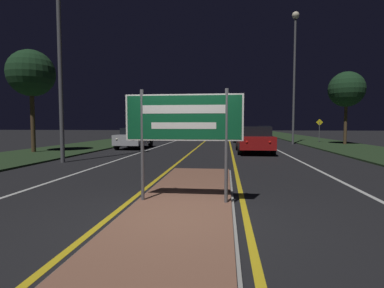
{
  "coord_description": "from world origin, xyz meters",
  "views": [
    {
      "loc": [
        0.85,
        -5.29,
        1.67
      ],
      "look_at": [
        0.0,
        2.19,
        1.17
      ],
      "focal_mm": 28.0,
      "sensor_mm": 36.0,
      "label": 1
    }
  ],
  "objects_px": {
    "car_receding_1": "(243,134)",
    "car_approaching_2": "(179,131)",
    "car_receding_3": "(237,130)",
    "warning_sign": "(319,128)",
    "car_receding_2": "(263,131)",
    "car_approaching_0": "(135,138)",
    "car_receding_0": "(254,139)",
    "streetlight_right_near": "(295,57)",
    "car_approaching_1": "(195,132)",
    "highway_sign": "(184,122)"
  },
  "relations": [
    {
      "from": "streetlight_right_near",
      "to": "car_approaching_1",
      "type": "xyz_separation_m",
      "value": [
        -9.05,
        6.74,
        -6.5
      ]
    },
    {
      "from": "highway_sign",
      "to": "streetlight_right_near",
      "type": "distance_m",
      "value": 21.78
    },
    {
      "from": "car_receding_1",
      "to": "car_approaching_2",
      "type": "distance_m",
      "value": 15.66
    },
    {
      "from": "car_receding_1",
      "to": "car_approaching_2",
      "type": "height_order",
      "value": "car_receding_1"
    },
    {
      "from": "car_receding_3",
      "to": "warning_sign",
      "type": "bearing_deg",
      "value": -74.53
    },
    {
      "from": "car_receding_3",
      "to": "car_approaching_2",
      "type": "distance_m",
      "value": 12.18
    },
    {
      "from": "car_approaching_1",
      "to": "warning_sign",
      "type": "height_order",
      "value": "warning_sign"
    },
    {
      "from": "car_receding_1",
      "to": "warning_sign",
      "type": "relative_size",
      "value": 2.25
    },
    {
      "from": "streetlight_right_near",
      "to": "car_receding_3",
      "type": "xyz_separation_m",
      "value": [
        -3.75,
        25.1,
        -6.53
      ]
    },
    {
      "from": "car_receding_1",
      "to": "car_receding_2",
      "type": "height_order",
      "value": "car_receding_1"
    },
    {
      "from": "highway_sign",
      "to": "car_approaching_0",
      "type": "xyz_separation_m",
      "value": [
        -5.52,
        14.43,
        -0.97
      ]
    },
    {
      "from": "car_receding_2",
      "to": "streetlight_right_near",
      "type": "bearing_deg",
      "value": -87.1
    },
    {
      "from": "streetlight_right_near",
      "to": "warning_sign",
      "type": "relative_size",
      "value": 5.24
    },
    {
      "from": "car_receding_1",
      "to": "car_approaching_2",
      "type": "xyz_separation_m",
      "value": [
        -8.3,
        13.29,
        -0.06
      ]
    },
    {
      "from": "car_receding_2",
      "to": "car_approaching_0",
      "type": "relative_size",
      "value": 1.14
    },
    {
      "from": "car_approaching_2",
      "to": "car_receding_2",
      "type": "bearing_deg",
      "value": -9.27
    },
    {
      "from": "highway_sign",
      "to": "car_receding_2",
      "type": "relative_size",
      "value": 0.52
    },
    {
      "from": "car_receding_1",
      "to": "car_approaching_1",
      "type": "relative_size",
      "value": 1.03
    },
    {
      "from": "streetlight_right_near",
      "to": "car_approaching_0",
      "type": "xyz_separation_m",
      "value": [
        -12.0,
        -5.61,
        -6.54
      ]
    },
    {
      "from": "car_receding_1",
      "to": "car_receding_3",
      "type": "distance_m",
      "value": 22.0
    },
    {
      "from": "car_approaching_1",
      "to": "warning_sign",
      "type": "relative_size",
      "value": 2.19
    },
    {
      "from": "car_receding_3",
      "to": "car_approaching_1",
      "type": "xyz_separation_m",
      "value": [
        -5.3,
        -18.36,
        0.02
      ]
    },
    {
      "from": "car_approaching_0",
      "to": "car_approaching_2",
      "type": "relative_size",
      "value": 1.0
    },
    {
      "from": "streetlight_right_near",
      "to": "car_receding_3",
      "type": "height_order",
      "value": "streetlight_right_near"
    },
    {
      "from": "car_approaching_1",
      "to": "car_receding_0",
      "type": "bearing_deg",
      "value": -71.09
    },
    {
      "from": "car_receding_1",
      "to": "car_approaching_0",
      "type": "bearing_deg",
      "value": -132.68
    },
    {
      "from": "streetlight_right_near",
      "to": "warning_sign",
      "type": "height_order",
      "value": "streetlight_right_near"
    },
    {
      "from": "car_receding_0",
      "to": "car_approaching_1",
      "type": "xyz_separation_m",
      "value": [
        -5.08,
        14.84,
        -0.03
      ]
    },
    {
      "from": "streetlight_right_near",
      "to": "car_approaching_1",
      "type": "bearing_deg",
      "value": 143.34
    },
    {
      "from": "car_approaching_2",
      "to": "warning_sign",
      "type": "bearing_deg",
      "value": -44.21
    },
    {
      "from": "car_receding_3",
      "to": "car_approaching_2",
      "type": "relative_size",
      "value": 1.03
    },
    {
      "from": "car_receding_2",
      "to": "warning_sign",
      "type": "bearing_deg",
      "value": -74.9
    },
    {
      "from": "car_receding_0",
      "to": "car_approaching_1",
      "type": "height_order",
      "value": "car_receding_0"
    },
    {
      "from": "car_receding_2",
      "to": "car_approaching_2",
      "type": "relative_size",
      "value": 1.13
    },
    {
      "from": "car_receding_0",
      "to": "car_receding_1",
      "type": "distance_m",
      "value": 11.19
    },
    {
      "from": "streetlight_right_near",
      "to": "car_receding_2",
      "type": "xyz_separation_m",
      "value": [
        -0.73,
        14.5,
        -6.52
      ]
    },
    {
      "from": "streetlight_right_near",
      "to": "warning_sign",
      "type": "xyz_separation_m",
      "value": [
        2.68,
        1.85,
        -5.94
      ]
    },
    {
      "from": "car_receding_3",
      "to": "car_approaching_1",
      "type": "distance_m",
      "value": 19.11
    },
    {
      "from": "car_receding_2",
      "to": "car_approaching_1",
      "type": "height_order",
      "value": "car_receding_2"
    },
    {
      "from": "car_receding_0",
      "to": "car_receding_1",
      "type": "xyz_separation_m",
      "value": [
        0.01,
        11.19,
        -0.03
      ]
    },
    {
      "from": "streetlight_right_near",
      "to": "car_receding_2",
      "type": "bearing_deg",
      "value": 92.9
    },
    {
      "from": "car_receding_2",
      "to": "car_approaching_0",
      "type": "height_order",
      "value": "car_receding_2"
    },
    {
      "from": "streetlight_right_near",
      "to": "car_receding_2",
      "type": "distance_m",
      "value": 15.92
    },
    {
      "from": "car_receding_1",
      "to": "car_approaching_0",
      "type": "xyz_separation_m",
      "value": [
        -8.03,
        -8.71,
        -0.04
      ]
    },
    {
      "from": "car_approaching_0",
      "to": "car_receding_2",
      "type": "bearing_deg",
      "value": 60.75
    },
    {
      "from": "streetlight_right_near",
      "to": "car_receding_1",
      "type": "relative_size",
      "value": 2.33
    },
    {
      "from": "car_receding_0",
      "to": "car_receding_3",
      "type": "xyz_separation_m",
      "value": [
        0.22,
        33.19,
        -0.05
      ]
    },
    {
      "from": "car_approaching_0",
      "to": "car_receding_3",
      "type": "bearing_deg",
      "value": 74.97
    },
    {
      "from": "car_receding_0",
      "to": "warning_sign",
      "type": "bearing_deg",
      "value": 56.24
    },
    {
      "from": "streetlight_right_near",
      "to": "car_receding_2",
      "type": "height_order",
      "value": "streetlight_right_near"
    }
  ]
}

